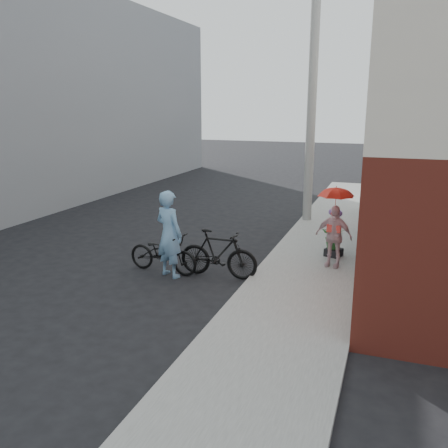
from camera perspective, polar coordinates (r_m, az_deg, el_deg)
The scene contains 11 objects.
ground at distance 10.27m, azimuth -2.26°, elevation -7.00°, with size 80.00×80.00×0.00m, color black.
sidewalk at distance 11.56m, azimuth 11.27°, elevation -4.51°, with size 2.20×24.00×0.12m, color gray.
curb at distance 11.77m, azimuth 5.67°, elevation -3.96°, with size 0.12×24.00×0.12m, color #9E9E99.
utility_pole at distance 15.08m, azimuth 10.47°, elevation 13.15°, with size 0.28×0.28×7.00m, color #9E9E99.
officer at distance 10.40m, azimuth -6.62°, elevation -1.20°, with size 0.70×0.46×1.93m, color #73A4CD.
bike_left at distance 10.80m, azimuth -7.36°, elevation -3.47°, with size 0.60×1.73×0.91m, color black.
bike_right at distance 10.40m, azimuth -0.68°, elevation -3.60°, with size 0.50×1.78×1.07m, color black.
kimono_woman at distance 10.96m, azimuth 13.04°, elevation -1.41°, with size 0.83×0.35×1.42m, color beige.
parasol at distance 10.74m, azimuth 13.35°, elevation 3.99°, with size 0.77×0.77×0.68m, color red.
planter at distance 11.86m, azimuth 13.04°, elevation -3.33°, with size 0.36×0.36×0.19m, color black.
potted_plant at distance 11.75m, azimuth 13.16°, elevation -1.40°, with size 0.58×0.50×0.64m, color #28642A.
Camera 1 is at (3.62, -8.86, 3.70)m, focal length 38.00 mm.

